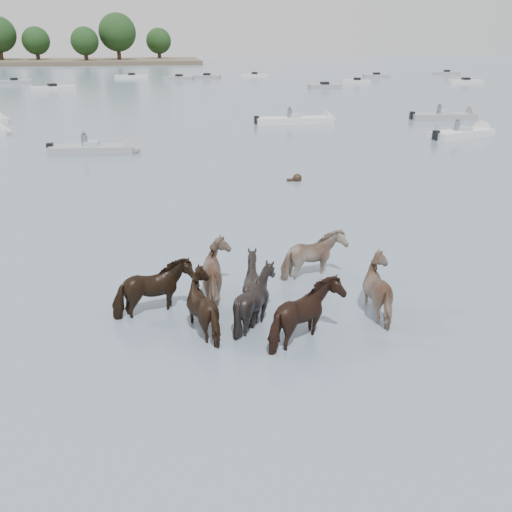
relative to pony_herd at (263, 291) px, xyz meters
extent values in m
plane|color=slate|center=(-0.96, 0.63, -0.56)|extent=(400.00, 400.00, 0.00)
imported|color=black|center=(-2.66, 0.33, 0.00)|extent=(2.15, 1.56, 1.65)
imported|color=tan|center=(-0.91, 1.11, 0.02)|extent=(1.96, 2.09, 1.67)
imported|color=black|center=(-0.25, 0.11, 0.01)|extent=(2.03, 2.00, 1.67)
imported|color=#896E5D|center=(1.78, 1.98, -0.02)|extent=(2.08, 1.50, 1.60)
imported|color=black|center=(-1.34, -0.67, -0.03)|extent=(2.06, 2.08, 1.59)
imported|color=black|center=(-0.28, -0.58, 0.00)|extent=(1.71, 1.57, 1.64)
imported|color=black|center=(0.65, -1.62, 0.02)|extent=(2.11, 1.95, 1.68)
imported|color=#7A6453|center=(2.97, -0.51, 0.00)|extent=(1.92, 2.04, 1.63)
sphere|color=black|center=(4.04, 13.39, -0.44)|extent=(0.44, 0.44, 0.44)
cube|color=black|center=(3.79, 13.39, -0.54)|extent=(0.50, 0.22, 0.18)
cone|color=silver|center=(-12.94, 30.15, -0.36)|extent=(1.24, 1.76, 1.60)
cube|color=gray|center=(-6.25, 21.97, -0.36)|extent=(4.93, 2.00, 0.55)
cone|color=gray|center=(-3.86, 21.77, -0.36)|extent=(1.03, 1.67, 1.60)
cube|color=#99ADB7|center=(-6.25, 21.97, -0.01)|extent=(0.89, 1.18, 0.35)
cube|color=black|center=(-8.65, 22.18, -0.21)|extent=(0.38, 0.38, 0.60)
cylinder|color=#595966|center=(-6.65, 21.97, 0.19)|extent=(0.36, 0.36, 0.70)
sphere|color=#595966|center=(-6.65, 21.97, 0.64)|extent=(0.24, 0.24, 0.24)
cube|color=silver|center=(8.28, 32.31, -0.36)|extent=(6.10, 1.61, 0.55)
cone|color=silver|center=(11.33, 32.31, -0.36)|extent=(0.90, 1.60, 1.60)
cube|color=#99ADB7|center=(8.28, 32.31, -0.01)|extent=(0.80, 1.12, 0.35)
cube|color=black|center=(5.23, 32.30, -0.21)|extent=(0.35, 0.35, 0.60)
cylinder|color=#595966|center=(7.88, 32.31, 0.19)|extent=(0.36, 0.36, 0.70)
sphere|color=#595966|center=(7.88, 32.31, 0.64)|extent=(0.24, 0.24, 0.24)
cube|color=silver|center=(18.02, 23.88, -0.36)|extent=(5.21, 3.29, 0.55)
cone|color=silver|center=(20.33, 24.78, -0.36)|extent=(1.42, 1.82, 1.60)
cube|color=#99ADB7|center=(18.02, 23.88, -0.01)|extent=(1.15, 1.33, 0.35)
cube|color=black|center=(15.70, 22.98, -0.21)|extent=(0.45, 0.45, 0.60)
cylinder|color=#595966|center=(17.62, 23.88, 0.19)|extent=(0.36, 0.36, 0.70)
sphere|color=#595966|center=(17.62, 23.88, 0.64)|extent=(0.24, 0.24, 0.24)
cube|color=gray|center=(21.08, 32.76, -0.36)|extent=(5.42, 1.96, 0.55)
cone|color=gray|center=(23.74, 32.58, -0.36)|extent=(1.01, 1.66, 1.60)
cube|color=#99ADB7|center=(21.08, 32.76, -0.01)|extent=(0.87, 1.17, 0.35)
cube|color=black|center=(18.43, 32.95, -0.21)|extent=(0.37, 0.37, 0.60)
cylinder|color=#595966|center=(20.68, 32.76, 0.19)|extent=(0.36, 0.36, 0.70)
sphere|color=#595966|center=(20.68, 32.76, 0.64)|extent=(0.24, 0.24, 0.24)
cone|color=silver|center=(-14.43, 36.41, -0.36)|extent=(1.57, 1.84, 1.60)
cube|color=gray|center=(-23.03, 79.43, -0.34)|extent=(5.03, 2.18, 0.60)
cube|color=black|center=(-23.03, 79.43, 0.04)|extent=(1.13, 1.13, 0.50)
cube|color=silver|center=(-15.66, 66.99, -0.34)|extent=(5.72, 3.64, 0.60)
cube|color=black|center=(-15.66, 66.99, 0.04)|extent=(1.32, 1.32, 0.50)
cube|color=silver|center=(-6.43, 88.97, -0.34)|extent=(5.64, 2.31, 0.60)
cube|color=black|center=(-6.43, 88.97, 0.04)|extent=(1.14, 1.14, 0.50)
cube|color=gray|center=(1.23, 84.36, -0.34)|extent=(4.99, 3.22, 0.60)
cube|color=black|center=(1.23, 84.36, 0.04)|extent=(1.31, 1.31, 0.50)
cube|color=gray|center=(5.91, 86.49, -0.34)|extent=(4.66, 3.07, 0.60)
cube|color=black|center=(5.91, 86.49, 0.04)|extent=(1.31, 1.31, 0.50)
cube|color=silver|center=(14.25, 88.38, -0.34)|extent=(4.84, 2.24, 0.60)
cube|color=black|center=(14.25, 88.38, 0.04)|extent=(1.15, 1.15, 0.50)
cube|color=gray|center=(19.76, 64.09, -0.34)|extent=(4.36, 1.72, 0.60)
cube|color=black|center=(19.76, 64.09, 0.04)|extent=(1.05, 1.05, 0.50)
cube|color=silver|center=(26.84, 71.51, -0.34)|extent=(4.27, 3.05, 0.60)
cube|color=black|center=(26.84, 71.51, 0.04)|extent=(1.33, 1.33, 0.50)
cube|color=gray|center=(34.44, 83.86, -0.34)|extent=(4.47, 1.65, 0.60)
cube|color=black|center=(34.44, 83.86, 0.04)|extent=(1.03, 1.03, 0.50)
cube|color=silver|center=(42.81, 69.18, -0.34)|extent=(5.05, 1.88, 0.60)
cube|color=black|center=(42.81, 69.18, 0.04)|extent=(1.07, 1.07, 0.50)
cube|color=gray|center=(50.11, 89.59, -0.34)|extent=(4.89, 2.70, 0.60)
cube|color=black|center=(50.11, 89.59, 0.04)|extent=(1.23, 1.23, 0.50)
cylinder|color=#382619|center=(-41.32, 150.30, 1.42)|extent=(1.00, 1.00, 3.95)
cylinder|color=#382619|center=(-32.34, 150.23, 1.00)|extent=(1.00, 1.00, 3.11)
sphere|color=black|center=(-32.34, 150.23, 5.06)|extent=(6.92, 6.92, 6.92)
cylinder|color=#382619|center=(-19.54, 143.49, 0.98)|extent=(1.00, 1.00, 3.07)
sphere|color=black|center=(-19.54, 143.49, 4.99)|extent=(6.83, 6.83, 6.83)
cylinder|color=#382619|center=(-11.67, 147.46, 1.56)|extent=(1.00, 1.00, 4.23)
sphere|color=black|center=(-11.67, 147.46, 7.08)|extent=(9.40, 9.40, 9.40)
cylinder|color=#382619|center=(-1.30, 156.53, 0.97)|extent=(1.00, 1.00, 3.05)
sphere|color=black|center=(-1.30, 156.53, 4.95)|extent=(6.78, 6.78, 6.78)
camera|label=1|loc=(-2.25, -12.52, 5.82)|focal=39.98mm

